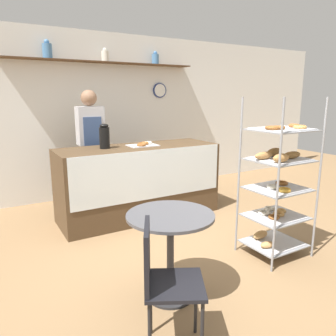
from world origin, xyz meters
name	(u,v)px	position (x,y,z in m)	size (l,w,h in m)	color
ground_plane	(188,250)	(0.00, 0.00, 0.00)	(14.00, 14.00, 0.00)	olive
back_wall	(104,115)	(0.00, 2.60, 1.36)	(10.00, 0.30, 2.70)	white
display_counter	(139,182)	(0.00, 1.24, 0.51)	(2.22, 0.78, 1.01)	#4C3823
pastry_rack	(277,185)	(0.75, -0.54, 0.78)	(0.63, 0.55, 1.68)	gray
person_worker	(91,144)	(-0.46, 1.90, 0.99)	(0.38, 0.24, 1.77)	#282833
cafe_table	(170,235)	(-0.60, -0.64, 0.56)	(0.73, 0.73, 0.74)	#262628
cafe_chair	(162,275)	(-0.97, -1.14, 0.56)	(0.51, 0.51, 0.90)	black
coffee_carafe	(104,136)	(-0.46, 1.30, 1.17)	(0.13, 0.13, 0.33)	black
donut_tray_counter	(144,144)	(0.09, 1.26, 1.03)	(0.40, 0.29, 0.05)	silver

